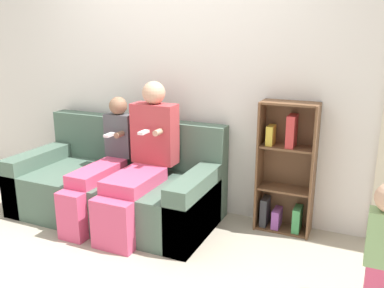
{
  "coord_description": "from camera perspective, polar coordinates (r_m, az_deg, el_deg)",
  "views": [
    {
      "loc": [
        1.72,
        -2.38,
        1.66
      ],
      "look_at": [
        0.36,
        0.61,
        0.76
      ],
      "focal_mm": 38.0,
      "sensor_mm": 36.0,
      "label": 1
    }
  ],
  "objects": [
    {
      "name": "adult_seated",
      "position": [
        3.51,
        -7.0,
        -1.82
      ],
      "size": [
        0.41,
        0.86,
        1.26
      ],
      "color": "#DB4C75",
      "rests_on": "ground_plane"
    },
    {
      "name": "bookshelf",
      "position": [
        3.55,
        12.99,
        -3.83
      ],
      "size": [
        0.47,
        0.24,
        1.12
      ],
      "color": "brown",
      "rests_on": "ground_plane"
    },
    {
      "name": "child_seated",
      "position": [
        3.72,
        -12.66,
        -2.67
      ],
      "size": [
        0.27,
        0.88,
        1.09
      ],
      "color": "#DB4C75",
      "rests_on": "ground_plane"
    },
    {
      "name": "couch",
      "position": [
        3.87,
        -10.45,
        -5.92
      ],
      "size": [
        1.88,
        0.92,
        0.87
      ],
      "color": "#4C6656",
      "rests_on": "ground_plane"
    },
    {
      "name": "back_wall",
      "position": [
        3.86,
        -2.27,
        9.55
      ],
      "size": [
        10.0,
        0.06,
        2.55
      ],
      "color": "silver",
      "rests_on": "ground_plane"
    },
    {
      "name": "ground_plane",
      "position": [
        3.37,
        -10.3,
        -14.45
      ],
      "size": [
        14.0,
        14.0,
        0.0
      ],
      "primitive_type": "plane",
      "color": "#B2A893"
    }
  ]
}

